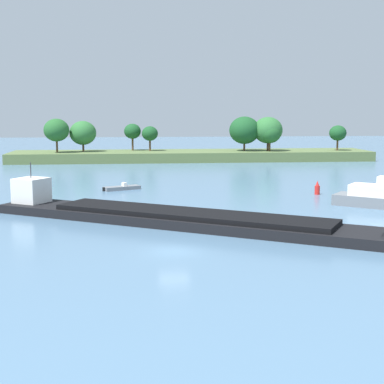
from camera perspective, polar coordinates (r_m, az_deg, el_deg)
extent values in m
plane|color=slate|center=(46.73, -1.79, -5.93)|extent=(400.00, 400.00, 0.00)
cube|color=#566B3D|center=(130.34, 0.00, 3.66)|extent=(81.35, 13.92, 2.16)
cylinder|color=#513823|center=(128.43, -13.37, 4.46)|extent=(0.44, 0.44, 2.73)
ellipsoid|color=#235B28|center=(128.26, -13.42, 6.05)|extent=(5.52, 5.52, 4.97)
cylinder|color=#513823|center=(130.31, -10.83, 4.39)|extent=(0.44, 0.44, 1.83)
ellipsoid|color=#2D6B33|center=(130.14, -10.87, 5.83)|extent=(5.93, 5.93, 5.33)
cylinder|color=#513823|center=(132.73, -5.97, 4.78)|extent=(0.44, 0.44, 2.87)
ellipsoid|color=#194C23|center=(132.59, -5.98, 6.07)|extent=(3.87, 3.87, 3.48)
cylinder|color=#513823|center=(131.19, -4.23, 4.68)|extent=(0.44, 0.44, 2.48)
ellipsoid|color=#194C23|center=(131.05, -4.24, 5.86)|extent=(3.69, 3.69, 3.32)
cylinder|color=#513823|center=(131.16, 5.25, 4.55)|extent=(0.44, 0.44, 1.93)
ellipsoid|color=#194C23|center=(130.98, 5.27, 6.18)|extent=(6.93, 6.93, 6.24)
cylinder|color=#513823|center=(131.55, 7.58, 4.55)|extent=(0.44, 0.44, 2.07)
ellipsoid|color=#2D6B33|center=(131.37, 7.61, 6.16)|extent=(6.64, 6.64, 5.98)
cylinder|color=#513823|center=(130.67, 7.78, 4.53)|extent=(0.44, 0.44, 2.09)
ellipsoid|color=#235B28|center=(130.51, 7.80, 5.88)|extent=(5.12, 5.12, 4.61)
cylinder|color=#513823|center=(136.15, 14.35, 4.57)|extent=(0.44, 0.44, 2.46)
ellipsoid|color=#194C23|center=(136.01, 14.39, 5.74)|extent=(3.91, 3.91, 3.52)
cube|color=slate|center=(82.75, -7.04, 0.40)|extent=(5.52, 3.81, 0.53)
cube|color=white|center=(82.84, -6.80, 0.77)|extent=(0.81, 0.98, 0.50)
cube|color=black|center=(81.66, -8.84, 0.27)|extent=(0.39, 0.41, 0.56)
cube|color=black|center=(57.33, -1.63, -2.80)|extent=(38.52, 26.71, 0.94)
cube|color=black|center=(56.54, -0.28, -2.21)|extent=(27.43, 19.45, 0.50)
cube|color=white|center=(67.48, -15.78, 0.17)|extent=(4.43, 4.45, 2.80)
cylinder|color=#333338|center=(67.21, -15.85, 2.11)|extent=(0.12, 0.12, 1.80)
cylinder|color=red|center=(79.39, 12.43, 0.19)|extent=(0.70, 0.70, 1.20)
cone|color=red|center=(79.27, 12.45, 0.87)|extent=(0.49, 0.49, 0.70)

